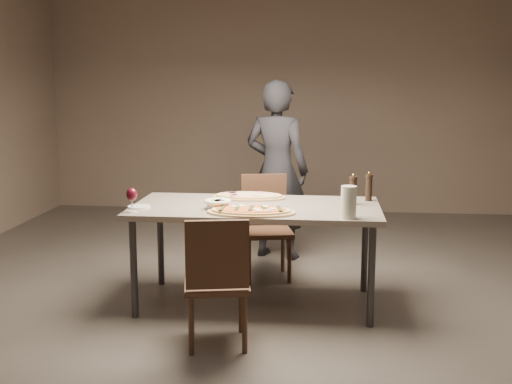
# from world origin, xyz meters

# --- Properties ---
(room) EXTENTS (7.00, 7.00, 7.00)m
(room) POSITION_xyz_m (0.00, 0.00, 1.40)
(room) COLOR #534D47
(room) RESTS_ON ground
(dining_table) EXTENTS (1.80, 0.90, 0.75)m
(dining_table) POSITION_xyz_m (0.00, 0.00, 0.69)
(dining_table) COLOR gray
(dining_table) RESTS_ON ground
(zucchini_pizza) EXTENTS (0.61, 0.34, 0.05)m
(zucchini_pizza) POSITION_xyz_m (-0.00, -0.28, 0.77)
(zucchini_pizza) COLOR tan
(zucchini_pizza) RESTS_ON dining_table
(ham_pizza) EXTENTS (0.57, 0.32, 0.04)m
(ham_pizza) POSITION_xyz_m (-0.09, 0.28, 0.77)
(ham_pizza) COLOR tan
(ham_pizza) RESTS_ON dining_table
(bread_basket) EXTENTS (0.19, 0.19, 0.07)m
(bread_basket) POSITION_xyz_m (-0.26, -0.15, 0.79)
(bread_basket) COLOR beige
(bread_basket) RESTS_ON dining_table
(oil_dish) EXTENTS (0.12, 0.12, 0.01)m
(oil_dish) POSITION_xyz_m (-0.14, -0.19, 0.76)
(oil_dish) COLOR white
(oil_dish) RESTS_ON dining_table
(pepper_mill_left) EXTENTS (0.06, 0.06, 0.23)m
(pepper_mill_left) POSITION_xyz_m (0.70, 0.12, 0.86)
(pepper_mill_left) COLOR black
(pepper_mill_left) RESTS_ON dining_table
(pepper_mill_right) EXTENTS (0.06, 0.06, 0.22)m
(pepper_mill_right) POSITION_xyz_m (0.83, 0.27, 0.86)
(pepper_mill_right) COLOR black
(pepper_mill_right) RESTS_ON dining_table
(carafe) EXTENTS (0.10, 0.10, 0.22)m
(carafe) POSITION_xyz_m (0.66, -0.36, 0.86)
(carafe) COLOR silver
(carafe) RESTS_ON dining_table
(wine_glass) EXTENTS (0.08, 0.08, 0.17)m
(wine_glass) POSITION_xyz_m (-0.83, -0.33, 0.87)
(wine_glass) COLOR silver
(wine_glass) RESTS_ON dining_table
(side_plate) EXTENTS (0.16, 0.16, 0.01)m
(side_plate) POSITION_xyz_m (-0.83, -0.16, 0.76)
(side_plate) COLOR white
(side_plate) RESTS_ON dining_table
(chair_near) EXTENTS (0.47, 0.47, 0.84)m
(chair_near) POSITION_xyz_m (-0.15, -0.84, 0.47)
(chair_near) COLOR #42291B
(chair_near) RESTS_ON ground
(chair_far) EXTENTS (0.49, 0.49, 0.86)m
(chair_far) POSITION_xyz_m (0.00, 0.71, 0.48)
(chair_far) COLOR #42291B
(chair_far) RESTS_ON ground
(diner) EXTENTS (0.70, 0.56, 1.66)m
(diner) POSITION_xyz_m (0.05, 1.31, 0.83)
(diner) COLOR black
(diner) RESTS_ON ground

